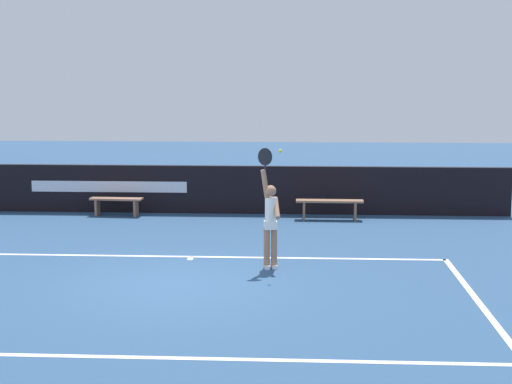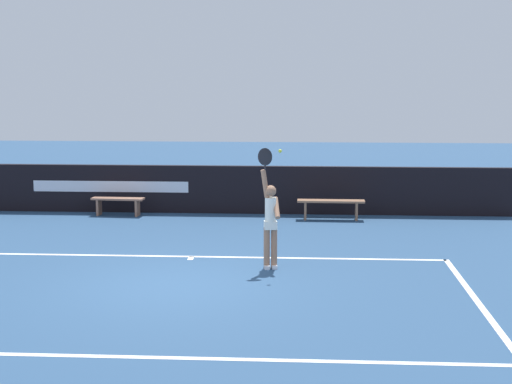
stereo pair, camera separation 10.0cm
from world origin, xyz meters
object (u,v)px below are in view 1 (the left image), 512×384
courtside_bench_near (330,205)px  tennis_player (270,219)px  courtside_bench_far (116,202)px  tennis_ball (280,151)px

courtside_bench_near → tennis_player: bearing=-104.3°
courtside_bench_near → courtside_bench_far: 5.70m
tennis_player → courtside_bench_near: (1.35, 5.31, -0.58)m
tennis_player → courtside_bench_far: 7.09m
tennis_ball → courtside_bench_far: (-4.54, 5.83, -1.98)m
tennis_ball → courtside_bench_near: (1.16, 5.58, -1.94)m
tennis_player → courtside_bench_far: (-4.35, 5.56, -0.62)m
courtside_bench_near → courtside_bench_far: size_ratio=1.23×
tennis_player → courtside_bench_near: size_ratio=1.36×
tennis_ball → courtside_bench_near: tennis_ball is taller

